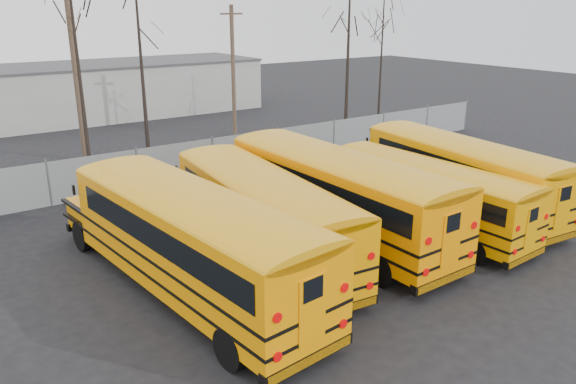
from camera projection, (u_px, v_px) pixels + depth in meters
ground at (373, 257)px, 19.74m from camera, size 120.00×120.00×0.00m
fence at (213, 157)px, 28.76m from camera, size 40.00×0.04×2.00m
distant_building at (119, 89)px, 45.10m from camera, size 22.00×8.00×4.00m
bus_a at (188, 234)px, 16.59m from camera, size 4.01×12.33×3.39m
bus_b at (259, 208)px, 19.09m from camera, size 3.67×11.41×3.14m
bus_c at (334, 188)px, 20.71m from camera, size 3.02×12.17×3.39m
bus_d at (424, 190)px, 21.66m from camera, size 2.81×10.14×2.81m
bus_e at (458, 168)px, 23.75m from camera, size 3.61×11.43×3.15m
utility_pole_left at (75, 66)px, 30.18m from camera, size 1.76×0.80×10.32m
utility_pole_right at (233, 71)px, 36.55m from camera, size 1.51×0.27×8.46m
tree_3 at (79, 71)px, 25.49m from camera, size 0.26×0.26×11.18m
tree_4 at (142, 69)px, 29.02m from camera, size 0.26×0.26×10.50m
tree_5 at (348, 58)px, 34.23m from camera, size 0.26×0.26×10.71m
tree_6 at (381, 56)px, 38.60m from camera, size 0.26×0.26×10.18m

